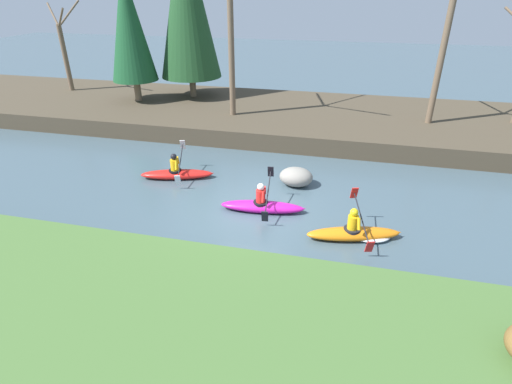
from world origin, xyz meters
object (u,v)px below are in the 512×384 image
(kayaker_lead, at_px, (357,233))
(boulder_midstream, at_px, (296,177))
(kayaker_middle, at_px, (263,205))
(kayaker_trailing, at_px, (177,173))

(kayaker_lead, xyz_separation_m, boulder_midstream, (-2.23, 3.03, 0.15))
(kayaker_lead, xyz_separation_m, kayaker_middle, (-2.99, 0.91, 0.02))
(kayaker_middle, height_order, kayaker_trailing, same)
(boulder_midstream, bearing_deg, kayaker_middle, -109.87)
(kayaker_trailing, bearing_deg, boulder_midstream, -10.08)
(kayaker_middle, xyz_separation_m, boulder_midstream, (0.77, 2.12, 0.12))
(kayaker_lead, relative_size, boulder_midstream, 2.28)
(kayaker_trailing, xyz_separation_m, boulder_midstream, (4.47, 0.45, 0.12))
(kayaker_lead, height_order, boulder_midstream, kayaker_lead)
(kayaker_middle, xyz_separation_m, kayaker_trailing, (-3.70, 1.68, 0.00))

